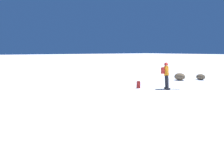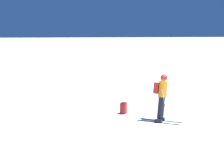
{
  "view_description": "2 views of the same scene",
  "coord_description": "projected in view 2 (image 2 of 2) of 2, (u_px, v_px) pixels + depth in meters",
  "views": [
    {
      "loc": [
        -8.99,
        12.05,
        2.69
      ],
      "look_at": [
        0.94,
        4.71,
        0.8
      ],
      "focal_mm": 35.0,
      "sensor_mm": 36.0,
      "label": 1
    },
    {
      "loc": [
        -13.38,
        3.98,
        3.69
      ],
      "look_at": [
        0.35,
        2.0,
        1.64
      ],
      "focal_mm": 60.0,
      "sensor_mm": 36.0,
      "label": 2
    }
  ],
  "objects": [
    {
      "name": "ground_plane",
      "position": [
        165.0,
        127.0,
        14.2
      ],
      "size": [
        300.0,
        300.0,
        0.0
      ],
      "primitive_type": "plane",
      "color": "white"
    },
    {
      "name": "spare_backpack",
      "position": [
        123.0,
        108.0,
        16.41
      ],
      "size": [
        0.37,
        0.34,
        0.5
      ],
      "rotation": [
        0.0,
        0.0,
        5.75
      ],
      "color": "#AD231E",
      "rests_on": "ground"
    },
    {
      "name": "skier",
      "position": [
        162.0,
        95.0,
        15.1
      ],
      "size": [
        1.52,
        1.75,
        1.9
      ],
      "rotation": [
        0.0,
        0.0,
        -0.58
      ],
      "color": "black",
      "rests_on": "ground"
    }
  ]
}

